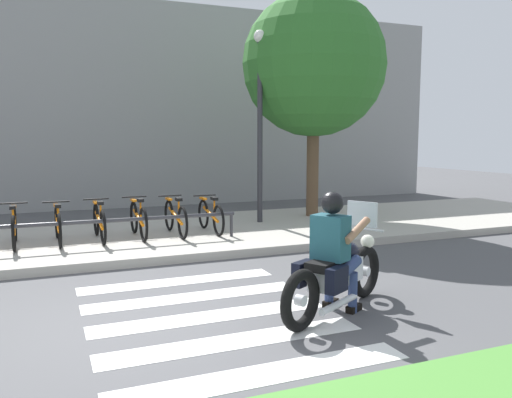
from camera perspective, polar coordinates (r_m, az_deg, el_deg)
The scene contains 19 objects.
ground_plane at distance 6.01m, azimuth -13.35°, elevation -13.58°, with size 48.00×48.00×0.00m, color #4C4C4F.
sidewalk at distance 10.63m, azimuth -17.44°, elevation -4.36°, with size 24.00×4.40×0.15m, color #A8A399.
crosswalk_stripe_0 at distance 4.81m, azimuth 1.05°, elevation -18.73°, with size 2.80×0.40×0.01m, color white.
crosswalk_stripe_1 at distance 5.49m, azimuth -2.38°, elevation -15.38°, with size 2.80×0.40×0.01m, color white.
crosswalk_stripe_2 at distance 6.20m, azimuth -4.97°, elevation -12.75°, with size 2.80×0.40×0.01m, color white.
crosswalk_stripe_3 at distance 6.93m, azimuth -6.97°, elevation -10.65°, with size 2.80×0.40×0.01m, color white.
crosswalk_stripe_4 at distance 7.67m, azimuth -8.57°, elevation -8.94°, with size 2.80×0.40×0.01m, color white.
motorcycle at distance 6.26m, azimuth 8.89°, elevation -8.12°, with size 1.98×1.20×1.27m.
rider at distance 6.11m, azimuth 8.57°, elevation -4.90°, with size 0.77×0.72×1.46m.
bicycle_2 at distance 10.10m, azimuth -25.08°, elevation -2.84°, with size 0.48×1.60×0.75m.
bicycle_3 at distance 10.09m, azimuth -20.97°, elevation -2.68°, with size 0.48×1.58×0.75m.
bicycle_4 at distance 10.13m, azimuth -16.87°, elevation -2.44°, with size 0.48×1.65×0.76m.
bicycle_5 at distance 10.22m, azimuth -12.82°, elevation -2.21°, with size 0.48×1.59×0.78m.
bicycle_6 at distance 10.36m, azimuth -8.86°, elevation -2.03°, with size 0.48×1.67×0.77m.
bicycle_7 at distance 10.55m, azimuth -5.03°, elevation -1.86°, with size 0.48×1.57×0.74m.
bike_rack at distance 9.54m, azimuth -18.73°, elevation -2.60°, with size 5.67×0.07×0.49m.
street_lamp at distance 11.73m, azimuth 0.44°, elevation 9.72°, with size 0.28×0.28×4.43m.
tree_near_rack at distance 12.87m, azimuth 6.40°, elevation 14.44°, with size 3.45×3.45×5.53m.
building_backdrop at distance 16.16m, azimuth -19.58°, elevation 9.79°, with size 24.00×1.20×6.06m, color gray.
Camera 1 is at (-0.83, -5.58, 2.07)m, focal length 36.32 mm.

